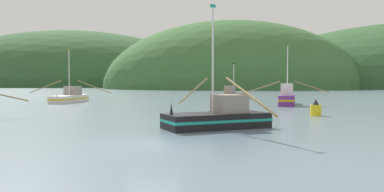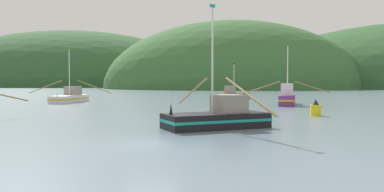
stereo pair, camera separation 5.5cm
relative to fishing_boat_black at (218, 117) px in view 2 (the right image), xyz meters
The scene contains 8 objects.
ground_plane 6.95m from the fishing_boat_black, 117.14° to the right, with size 600.00×600.00×0.00m, color slate.
hill_far_right 263.71m from the fishing_boat_black, 112.20° to the left, with size 200.09×160.07×78.85m, color #2D562D.
hill_far_left 154.78m from the fishing_boat_black, 86.47° to the left, with size 120.70×96.56×63.09m, color #386633.
fishing_boat_black is the anchor object (origin of this frame).
fishing_boat_white 34.84m from the fishing_boat_black, 125.36° to the left, with size 12.07×8.49×7.43m.
fishing_boat_purple 25.67m from the fishing_boat_black, 69.13° to the left, with size 9.82×8.16×7.53m.
fishing_boat_brown 38.77m from the fishing_boat_black, 85.26° to the left, with size 5.96×5.65×6.01m.
channel_buoy 12.24m from the fishing_boat_black, 46.53° to the left, with size 0.90×0.90×1.41m.
Camera 2 is at (2.67, -16.72, 2.81)m, focal length 34.76 mm.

